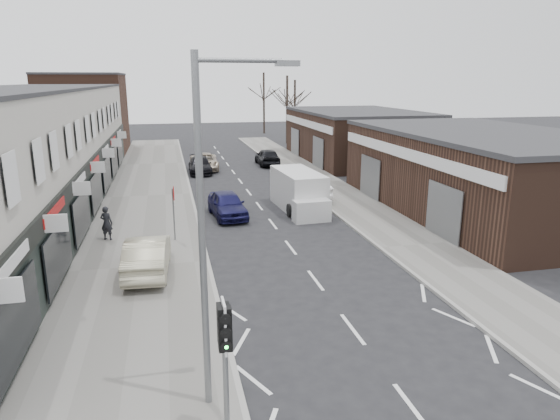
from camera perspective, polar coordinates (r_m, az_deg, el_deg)
ground at (r=14.56m, az=11.20°, el=-16.82°), size 160.00×160.00×0.00m
pavement_left at (r=34.12m, az=-14.86°, el=1.52°), size 5.50×64.00×0.12m
pavement_right at (r=35.85m, az=5.51°, el=2.57°), size 3.50×64.00×0.12m
shop_terrace_left at (r=32.07m, az=-27.59°, el=5.88°), size 8.00×41.00×7.10m
brick_block_far at (r=56.96m, az=-21.36°, el=10.14°), size 8.00×10.00×8.00m
right_unit_near at (r=31.37m, az=22.14°, el=3.89°), size 10.00×18.00×4.50m
right_unit_far at (r=48.93m, az=8.75°, el=8.32°), size 10.00×16.00×4.50m
tree_far_a at (r=61.43m, az=0.80°, el=7.64°), size 3.60×3.60×8.00m
tree_far_b at (r=67.82m, az=1.67°, el=8.30°), size 3.60×3.60×7.50m
tree_far_c at (r=72.98m, az=-1.82°, el=8.76°), size 3.60×3.60×8.50m
traffic_light at (r=10.61m, az=-6.35°, el=-14.32°), size 0.28×0.60×3.10m
street_lamp at (r=10.89m, az=-8.07°, el=-1.04°), size 2.23×0.22×8.00m
warning_sign at (r=23.86m, az=-12.05°, el=1.43°), size 0.12×0.80×2.70m
white_van at (r=29.66m, az=2.18°, el=2.10°), size 2.39×6.00×2.29m
sedan_on_pavement at (r=20.38m, az=-14.90°, el=-4.96°), size 1.82×4.59×1.49m
pedestrian at (r=25.08m, az=-19.21°, el=-1.41°), size 0.70×0.60×1.64m
parked_car_left_a at (r=28.26m, az=-6.05°, el=0.65°), size 2.13×4.42×1.46m
parked_car_left_b at (r=42.03m, az=-9.13°, el=5.08°), size 1.94×4.57×1.31m
parked_car_left_c at (r=43.51m, az=-8.67°, el=5.47°), size 2.48×5.09×1.39m
parked_car_right_a at (r=32.59m, az=3.18°, el=2.70°), size 1.99×4.87×1.57m
parked_car_right_b at (r=45.45m, az=-1.45°, el=6.11°), size 1.87×4.50×1.52m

